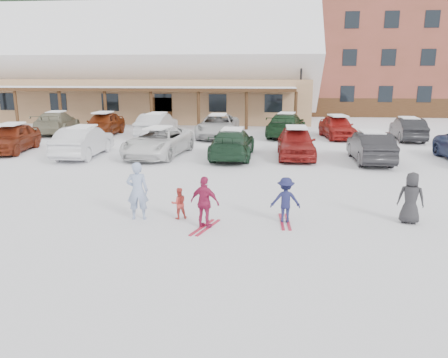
# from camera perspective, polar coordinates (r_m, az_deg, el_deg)

# --- Properties ---
(ground) EXTENTS (160.00, 160.00, 0.00)m
(ground) POSITION_cam_1_polar(r_m,az_deg,el_deg) (12.62, -1.82, -5.46)
(ground) COLOR white
(ground) RESTS_ON ground
(day_lodge) EXTENTS (29.12, 12.50, 10.38)m
(day_lodge) POSITION_cam_1_polar(r_m,az_deg,el_deg) (41.15, -9.45, 13.27)
(day_lodge) COLOR tan
(day_lodge) RESTS_ON ground
(alpine_hotel) EXTENTS (31.48, 14.01, 21.48)m
(alpine_hotel) POSITION_cam_1_polar(r_m,az_deg,el_deg) (51.60, 20.97, 17.85)
(alpine_hotel) COLOR brown
(alpine_hotel) RESTS_ON ground
(lamp_post) EXTENTS (0.50, 0.25, 6.38)m
(lamp_post) POSITION_cam_1_polar(r_m,az_deg,el_deg) (36.19, 10.01, 12.65)
(lamp_post) COLOR black
(lamp_post) RESTS_ON ground
(conifer_2) EXTENTS (5.28, 5.28, 12.24)m
(conifer_2) POSITION_cam_1_polar(r_m,az_deg,el_deg) (62.45, -25.60, 14.90)
(conifer_2) COLOR black
(conifer_2) RESTS_ON ground
(conifer_3) EXTENTS (3.96, 3.96, 9.18)m
(conifer_3) POSITION_cam_1_polar(r_m,az_deg,el_deg) (56.00, 10.57, 14.50)
(conifer_3) COLOR black
(conifer_3) RESTS_ON ground
(adult_skier) EXTENTS (0.68, 0.51, 1.69)m
(adult_skier) POSITION_cam_1_polar(r_m,az_deg,el_deg) (12.77, -11.23, -1.52)
(adult_skier) COLOR #899DC4
(adult_skier) RESTS_ON ground
(toddler_red) EXTENTS (0.55, 0.50, 0.93)m
(toddler_red) POSITION_cam_1_polar(r_m,az_deg,el_deg) (12.72, -5.92, -3.17)
(toddler_red) COLOR #C93E36
(toddler_red) RESTS_ON ground
(child_navy) EXTENTS (0.87, 0.52, 1.31)m
(child_navy) POSITION_cam_1_polar(r_m,az_deg,el_deg) (12.42, 8.03, -2.74)
(child_navy) COLOR #191C46
(child_navy) RESTS_ON ground
(skis_child_navy) EXTENTS (0.26, 1.41, 0.03)m
(skis_child_navy) POSITION_cam_1_polar(r_m,az_deg,el_deg) (12.61, 7.94, -5.53)
(skis_child_navy) COLOR maroon
(skis_child_navy) RESTS_ON ground
(child_magenta) EXTENTS (0.92, 0.61, 1.45)m
(child_magenta) POSITION_cam_1_polar(r_m,az_deg,el_deg) (11.83, -2.52, -3.10)
(child_magenta) COLOR #A01E49
(child_magenta) RESTS_ON ground
(skis_child_magenta) EXTENTS (0.64, 1.39, 0.03)m
(skis_child_magenta) POSITION_cam_1_polar(r_m,az_deg,el_deg) (12.05, -2.49, -6.33)
(skis_child_magenta) COLOR maroon
(skis_child_magenta) RESTS_ON ground
(bystander_dark) EXTENTS (0.82, 0.66, 1.47)m
(bystander_dark) POSITION_cam_1_polar(r_m,az_deg,el_deg) (13.29, 23.23, -2.29)
(bystander_dark) COLOR #272629
(bystander_dark) RESTS_ON ground
(parked_car_0) EXTENTS (2.31, 4.59, 1.50)m
(parked_car_0) POSITION_cam_1_polar(r_m,az_deg,el_deg) (26.02, -25.96, 4.85)
(parked_car_0) COLOR maroon
(parked_car_0) RESTS_ON ground
(parked_car_1) EXTENTS (1.70, 4.65, 1.52)m
(parked_car_1) POSITION_cam_1_polar(r_m,az_deg,el_deg) (23.19, -17.87, 4.67)
(parked_car_1) COLOR silver
(parked_car_1) RESTS_ON ground
(parked_car_2) EXTENTS (3.09, 5.50, 1.45)m
(parked_car_2) POSITION_cam_1_polar(r_m,az_deg,el_deg) (22.50, -8.56, 4.83)
(parked_car_2) COLOR white
(parked_car_2) RESTS_ON ground
(parked_car_3) EXTENTS (2.12, 4.98, 1.43)m
(parked_car_3) POSITION_cam_1_polar(r_m,az_deg,el_deg) (21.78, 1.11, 4.66)
(parked_car_3) COLOR #1A3724
(parked_car_3) RESTS_ON ground
(parked_car_4) EXTENTS (1.82, 4.49, 1.53)m
(parked_car_4) POSITION_cam_1_polar(r_m,az_deg,el_deg) (22.14, 9.38, 4.76)
(parked_car_4) COLOR maroon
(parked_car_4) RESTS_ON ground
(parked_car_5) EXTENTS (1.57, 4.40, 1.45)m
(parked_car_5) POSITION_cam_1_polar(r_m,az_deg,el_deg) (21.87, 18.58, 4.01)
(parked_car_5) COLOR black
(parked_car_5) RESTS_ON ground
(parked_car_7) EXTENTS (2.99, 5.51, 1.52)m
(parked_car_7) POSITION_cam_1_polar(r_m,az_deg,el_deg) (32.78, -21.00, 6.89)
(parked_car_7) COLOR gray
(parked_car_7) RESTS_ON ground
(parked_car_8) EXTENTS (1.87, 4.61, 1.57)m
(parked_car_8) POSITION_cam_1_polar(r_m,az_deg,el_deg) (30.66, -15.48, 6.94)
(parked_car_8) COLOR maroon
(parked_car_8) RESTS_ON ground
(parked_car_9) EXTENTS (1.91, 4.82, 1.56)m
(parked_car_9) POSITION_cam_1_polar(r_m,az_deg,el_deg) (29.33, -8.73, 6.98)
(parked_car_9) COLOR #BCBDC1
(parked_car_9) RESTS_ON ground
(parked_car_10) EXTENTS (2.54, 5.41, 1.50)m
(parked_car_10) POSITION_cam_1_polar(r_m,az_deg,el_deg) (28.81, -0.78, 6.95)
(parked_car_10) COLOR silver
(parked_car_10) RESTS_ON ground
(parked_car_11) EXTENTS (3.04, 5.66, 1.56)m
(parked_car_11) POSITION_cam_1_polar(r_m,az_deg,el_deg) (29.37, 8.13, 7.01)
(parked_car_11) COLOR #17361C
(parked_car_11) RESTS_ON ground
(parked_car_12) EXTENTS (2.24, 4.49, 1.47)m
(parked_car_12) POSITION_cam_1_polar(r_m,az_deg,el_deg) (29.34, 14.58, 6.61)
(parked_car_12) COLOR #AB1F1B
(parked_car_12) RESTS_ON ground
(parked_car_13) EXTENTS (1.78, 4.37, 1.41)m
(parked_car_13) POSITION_cam_1_polar(r_m,az_deg,el_deg) (29.86, 22.89, 6.04)
(parked_car_13) COLOR black
(parked_car_13) RESTS_ON ground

